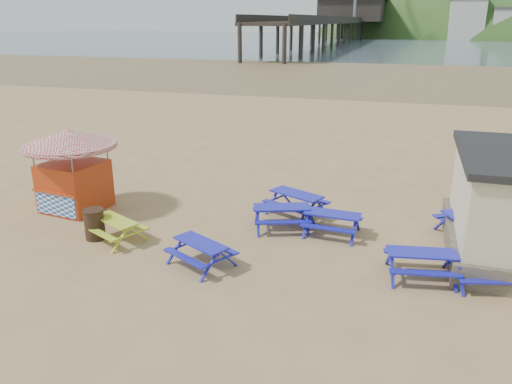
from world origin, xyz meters
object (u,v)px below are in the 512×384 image
(picnic_table_blue_a, at_px, (282,217))
(litter_bin, at_px, (94,224))
(picnic_table_blue_b, at_px, (296,204))
(picnic_table_yellow, at_px, (116,230))
(ice_cream_kiosk, at_px, (71,159))

(picnic_table_blue_a, relative_size, litter_bin, 2.28)
(picnic_table_blue_b, distance_m, litter_bin, 6.95)
(picnic_table_yellow, xyz_separation_m, litter_bin, (-0.71, -0.10, 0.15))
(picnic_table_blue_b, relative_size, picnic_table_yellow, 1.13)
(picnic_table_blue_a, height_order, ice_cream_kiosk, ice_cream_kiosk)
(ice_cream_kiosk, height_order, litter_bin, ice_cream_kiosk)
(litter_bin, bearing_deg, picnic_table_yellow, 7.99)
(picnic_table_blue_a, xyz_separation_m, ice_cream_kiosk, (-7.73, -0.46, 1.51))
(picnic_table_blue_a, bearing_deg, ice_cream_kiosk, 163.46)
(picnic_table_blue_a, bearing_deg, picnic_table_blue_b, 61.78)
(picnic_table_blue_a, bearing_deg, picnic_table_yellow, -172.60)
(ice_cream_kiosk, bearing_deg, litter_bin, -36.47)
(litter_bin, bearing_deg, picnic_table_blue_b, 34.74)
(picnic_table_blue_b, height_order, litter_bin, litter_bin)
(picnic_table_blue_b, bearing_deg, litter_bin, -120.54)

